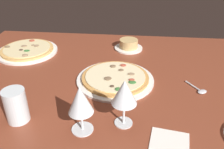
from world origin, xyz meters
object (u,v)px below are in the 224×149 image
Objects in this scene: wine_glass_far at (80,101)px; wine_glass_near at (124,93)px; ramekin_on_saucer at (129,45)px; pizza_main at (115,78)px; water_glass at (17,108)px; pizza_side at (27,50)px; spoon at (200,90)px.

wine_glass_far is 0.98× the size of wine_glass_near.
ramekin_on_saucer is 62.09cm from wine_glass_near.
pizza_main is 2.80× the size of water_glass.
ramekin_on_saucer is at bearing 79.63° from wine_glass_far.
wine_glass_near reaches higher than pizza_main.
pizza_side is 75.82cm from wine_glass_near.
wine_glass_near is (1.02, -61.29, 9.88)cm from ramekin_on_saucer.
spoon is at bearing -51.91° from ramekin_on_saucer.
pizza_side is 1.91× the size of wine_glass_far.
water_glass is (-34.63, -63.09, 2.76)cm from ramekin_on_saucer.
wine_glass_near is at bearing -79.10° from pizza_main.
pizza_side is 70.37cm from wine_glass_far.
wine_glass_far reaches higher than ramekin_on_saucer.
pizza_main is at bearing 100.90° from wine_glass_near.
pizza_side is 2.06× the size of ramekin_on_saucer.
ramekin_on_saucer is 0.93× the size of wine_glass_far.
water_glass reaches higher than pizza_side.
spoon is (42.48, 26.88, -10.90)cm from wine_glass_far.
ramekin_on_saucer is at bearing 61.24° from water_glass.
ramekin_on_saucer is 1.29× the size of water_glass.
wine_glass_far is (-12.03, -65.74, 9.06)cm from ramekin_on_saucer.
wine_glass_near reaches higher than wine_glass_far.
pizza_side is 2.66× the size of water_glass.
pizza_side is (-49.50, 24.33, 0.00)cm from pizza_main.
ramekin_on_saucer is at bearing 10.49° from pizza_side.
wine_glass_far is 1.64× the size of spoon.
pizza_side is 1.86× the size of wine_glass_near.
water_glass is (-35.65, -1.80, -7.12)cm from wine_glass_near.
pizza_main is at bearing -96.96° from ramekin_on_saucer.
water_glass is at bearing -70.28° from pizza_side.
pizza_main is 29.62cm from wine_glass_near.
wine_glass_far is (-7.84, -31.46, 10.16)cm from pizza_main.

